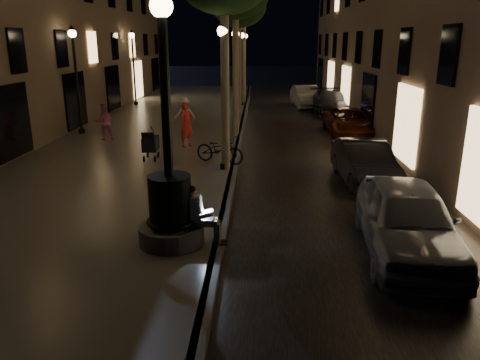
{
  "coord_description": "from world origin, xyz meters",
  "views": [
    {
      "loc": [
        0.84,
        -7.22,
        4.41
      ],
      "look_at": [
        0.43,
        3.0,
        1.32
      ],
      "focal_mm": 35.0,
      "sensor_mm": 36.0,
      "label": 1
    }
  ],
  "objects_px": {
    "tree_far": "(244,8)",
    "lamp_curb_c": "(242,58)",
    "pedestrian_pink": "(104,122)",
    "lamp_left_c": "(133,58)",
    "lamp_left_b": "(75,66)",
    "stroller": "(150,144)",
    "car_rear": "(330,102)",
    "lamp_curb_b": "(236,64)",
    "pedestrian_red": "(187,125)",
    "lamp_curb_a": "(223,77)",
    "car_front": "(407,219)",
    "pedestrian_white": "(184,114)",
    "tree_third": "(239,6)",
    "car_third": "(349,122)",
    "pedestrian_blue": "(167,108)",
    "seated_man_laptop": "(199,213)",
    "fountain_lamppost": "(170,198)",
    "bicycle": "(220,149)",
    "car_fifth": "(306,97)",
    "car_second": "(365,163)",
    "lamp_curb_d": "(245,54)"
  },
  "relations": [
    {
      "from": "tree_far",
      "to": "lamp_curb_d",
      "type": "relative_size",
      "value": 1.56
    },
    {
      "from": "fountain_lamppost",
      "to": "bicycle",
      "type": "bearing_deg",
      "value": 85.91
    },
    {
      "from": "bicycle",
      "to": "lamp_curb_b",
      "type": "bearing_deg",
      "value": 22.93
    },
    {
      "from": "stroller",
      "to": "car_rear",
      "type": "xyz_separation_m",
      "value": [
        8.24,
        12.42,
        -0.08
      ]
    },
    {
      "from": "car_rear",
      "to": "car_fifth",
      "type": "xyz_separation_m",
      "value": [
        -1.2,
        2.94,
        0.0
      ]
    },
    {
      "from": "lamp_curb_c",
      "to": "stroller",
      "type": "distance_m",
      "value": 15.31
    },
    {
      "from": "tree_far",
      "to": "lamp_curb_b",
      "type": "height_order",
      "value": "tree_far"
    },
    {
      "from": "pedestrian_red",
      "to": "lamp_curb_a",
      "type": "bearing_deg",
      "value": -112.01
    },
    {
      "from": "lamp_left_b",
      "to": "bicycle",
      "type": "relative_size",
      "value": 2.6
    },
    {
      "from": "lamp_left_c",
      "to": "car_second",
      "type": "height_order",
      "value": "lamp_left_c"
    },
    {
      "from": "lamp_curb_a",
      "to": "tree_far",
      "type": "bearing_deg",
      "value": 89.75
    },
    {
      "from": "lamp_curb_d",
      "to": "lamp_left_b",
      "type": "height_order",
      "value": "same"
    },
    {
      "from": "lamp_left_b",
      "to": "lamp_left_c",
      "type": "bearing_deg",
      "value": 90.0
    },
    {
      "from": "lamp_curb_c",
      "to": "tree_third",
      "type": "bearing_deg",
      "value": -90.0
    },
    {
      "from": "lamp_curb_d",
      "to": "car_fifth",
      "type": "distance_m",
      "value": 9.0
    },
    {
      "from": "lamp_left_b",
      "to": "car_fifth",
      "type": "distance_m",
      "value": 15.7
    },
    {
      "from": "pedestrian_white",
      "to": "tree_third",
      "type": "bearing_deg",
      "value": -137.28
    },
    {
      "from": "tree_third",
      "to": "car_front",
      "type": "distance_m",
      "value": 19.16
    },
    {
      "from": "lamp_left_b",
      "to": "pedestrian_red",
      "type": "bearing_deg",
      "value": -26.2
    },
    {
      "from": "stroller",
      "to": "car_front",
      "type": "relative_size",
      "value": 0.27
    },
    {
      "from": "lamp_curb_a",
      "to": "lamp_curb_c",
      "type": "xyz_separation_m",
      "value": [
        0.0,
        16.0,
        0.0
      ]
    },
    {
      "from": "pedestrian_pink",
      "to": "pedestrian_blue",
      "type": "xyz_separation_m",
      "value": [
        2.01,
        3.93,
        0.06
      ]
    },
    {
      "from": "tree_third",
      "to": "tree_far",
      "type": "relative_size",
      "value": 0.96
    },
    {
      "from": "lamp_curb_a",
      "to": "car_front",
      "type": "relative_size",
      "value": 1.07
    },
    {
      "from": "seated_man_laptop",
      "to": "tree_far",
      "type": "distance_m",
      "value": 24.63
    },
    {
      "from": "pedestrian_pink",
      "to": "lamp_left_c",
      "type": "bearing_deg",
      "value": -107.01
    },
    {
      "from": "car_front",
      "to": "stroller",
      "type": "bearing_deg",
      "value": 140.18
    },
    {
      "from": "car_front",
      "to": "car_rear",
      "type": "xyz_separation_m",
      "value": [
        1.2,
        19.44,
        -0.05
      ]
    },
    {
      "from": "tree_third",
      "to": "car_rear",
      "type": "relative_size",
      "value": 1.45
    },
    {
      "from": "tree_far",
      "to": "lamp_curb_b",
      "type": "bearing_deg",
      "value": -90.46
    },
    {
      "from": "car_rear",
      "to": "lamp_curb_b",
      "type": "bearing_deg",
      "value": -137.63
    },
    {
      "from": "pedestrian_blue",
      "to": "car_fifth",
      "type": "bearing_deg",
      "value": 118.47
    },
    {
      "from": "tree_far",
      "to": "pedestrian_blue",
      "type": "bearing_deg",
      "value": -110.78
    },
    {
      "from": "car_front",
      "to": "pedestrian_white",
      "type": "xyz_separation_m",
      "value": [
        -6.71,
        12.87,
        0.23
      ]
    },
    {
      "from": "lamp_left_b",
      "to": "stroller",
      "type": "height_order",
      "value": "lamp_left_b"
    },
    {
      "from": "bicycle",
      "to": "tree_third",
      "type": "bearing_deg",
      "value": 23.54
    },
    {
      "from": "pedestrian_pink",
      "to": "lamp_left_b",
      "type": "bearing_deg",
      "value": -66.77
    },
    {
      "from": "tree_far",
      "to": "lamp_curb_c",
      "type": "height_order",
      "value": "tree_far"
    },
    {
      "from": "car_second",
      "to": "bicycle",
      "type": "xyz_separation_m",
      "value": [
        -4.73,
        1.6,
        0.02
      ]
    },
    {
      "from": "lamp_curb_c",
      "to": "lamp_left_c",
      "type": "distance_m",
      "value": 7.1
    },
    {
      "from": "seated_man_laptop",
      "to": "lamp_left_b",
      "type": "relative_size",
      "value": 0.27
    },
    {
      "from": "lamp_curb_b",
      "to": "pedestrian_red",
      "type": "relative_size",
      "value": 2.67
    },
    {
      "from": "lamp_left_c",
      "to": "pedestrian_white",
      "type": "xyz_separation_m",
      "value": [
        4.69,
        -9.02,
        -2.24
      ]
    },
    {
      "from": "car_fifth",
      "to": "bicycle",
      "type": "distance_m",
      "value": 16.32
    },
    {
      "from": "fountain_lamppost",
      "to": "car_third",
      "type": "relative_size",
      "value": 1.19
    },
    {
      "from": "car_third",
      "to": "pedestrian_blue",
      "type": "distance_m",
      "value": 9.11
    },
    {
      "from": "pedestrian_red",
      "to": "car_third",
      "type": "bearing_deg",
      "value": -21.13
    },
    {
      "from": "lamp_left_b",
      "to": "tree_third",
      "type": "bearing_deg",
      "value": 40.2
    },
    {
      "from": "car_third",
      "to": "pedestrian_white",
      "type": "relative_size",
      "value": 2.77
    },
    {
      "from": "seated_man_laptop",
      "to": "tree_third",
      "type": "bearing_deg",
      "value": 89.72
    }
  ]
}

